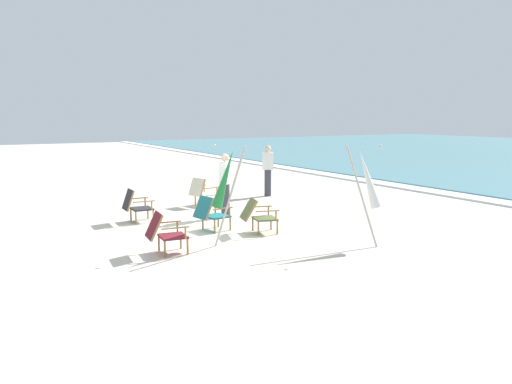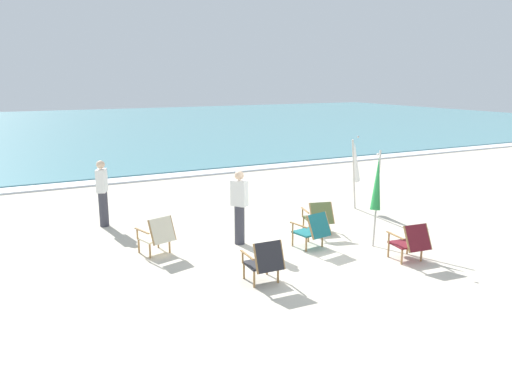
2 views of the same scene
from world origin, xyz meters
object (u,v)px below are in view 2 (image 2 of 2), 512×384
at_px(beach_chair_front_left, 265,261).
at_px(umbrella_furled_green, 377,184).
at_px(beach_chair_mid_center, 411,241).
at_px(person_by_waterline, 103,193).
at_px(beach_chair_back_right, 319,216).
at_px(beach_chair_front_right, 158,235).
at_px(person_near_chairs, 239,207).
at_px(beach_chair_far_center, 313,229).
at_px(umbrella_furled_white, 355,163).

xyz_separation_m(beach_chair_front_left, umbrella_furled_green, (3.19, 0.85, 0.90)).
relative_size(beach_chair_mid_center, person_by_waterline, 0.49).
bearing_deg(beach_chair_back_right, person_by_waterline, 146.09).
bearing_deg(person_by_waterline, beach_chair_front_left, -69.48).
distance_m(beach_chair_back_right, person_by_waterline, 5.23).
height_order(beach_chair_front_right, person_near_chairs, person_near_chairs).
height_order(beach_chair_back_right, person_by_waterline, person_by_waterline).
bearing_deg(umbrella_furled_green, beach_chair_front_right, 161.68).
xyz_separation_m(beach_chair_far_center, beach_chair_front_left, (-1.79, -1.18, 0.00)).
xyz_separation_m(beach_chair_front_right, person_by_waterline, (-0.59, 2.58, 0.41)).
height_order(beach_chair_front_right, beach_chair_mid_center, beach_chair_front_right).
xyz_separation_m(person_near_chairs, person_by_waterline, (-2.38, 2.72, 0.00)).
bearing_deg(beach_chair_mid_center, person_near_chairs, 134.76).
xyz_separation_m(beach_chair_back_right, umbrella_furled_white, (2.05, 1.31, 0.90)).
distance_m(beach_chair_mid_center, umbrella_furled_green, 1.52).
bearing_deg(person_by_waterline, beach_chair_mid_center, -47.07).
bearing_deg(umbrella_furled_green, beach_chair_front_left, -165.15).
bearing_deg(beach_chair_front_right, beach_chair_back_right, -4.96).
relative_size(beach_chair_front_right, person_near_chairs, 0.50).
bearing_deg(beach_chair_mid_center, beach_chair_back_right, 103.67).
distance_m(beach_chair_far_center, person_near_chairs, 1.65).
distance_m(beach_chair_far_center, person_by_waterline, 5.21).
bearing_deg(beach_chair_front_right, umbrella_furled_green, -18.32).
distance_m(beach_chair_front_left, umbrella_furled_green, 3.42).
relative_size(beach_chair_mid_center, umbrella_furled_green, 0.39).
distance_m(beach_chair_front_right, beach_chair_mid_center, 5.07).
bearing_deg(umbrella_furled_white, beach_chair_front_right, -170.34).
distance_m(beach_chair_far_center, umbrella_furled_white, 3.59).
bearing_deg(person_near_chairs, beach_chair_front_right, 175.44).
bearing_deg(umbrella_furled_white, umbrella_furled_green, -118.77).
bearing_deg(person_near_chairs, person_by_waterline, 131.12).
distance_m(beach_chair_far_center, beach_chair_back_right, 1.07).
height_order(beach_chair_far_center, umbrella_furled_green, umbrella_furled_green).
relative_size(beach_chair_back_right, umbrella_furled_white, 0.44).
bearing_deg(beach_chair_back_right, person_near_chairs, 174.66).
relative_size(person_near_chairs, person_by_waterline, 1.00).
xyz_separation_m(beach_chair_back_right, beach_chair_mid_center, (0.57, -2.36, 0.01)).
bearing_deg(umbrella_furled_white, beach_chair_front_left, -143.99).
height_order(beach_chair_far_center, person_near_chairs, person_near_chairs).
xyz_separation_m(beach_chair_front_right, person_near_chairs, (1.79, -0.14, 0.41)).
relative_size(beach_chair_far_center, person_near_chairs, 0.50).
xyz_separation_m(beach_chair_mid_center, umbrella_furled_white, (1.47, 3.67, 0.90)).
relative_size(umbrella_furled_white, person_by_waterline, 1.25).
height_order(beach_chair_far_center, person_by_waterline, person_by_waterline).
distance_m(beach_chair_front_right, beach_chair_far_center, 3.24).
distance_m(beach_chair_front_right, umbrella_furled_white, 5.93).
bearing_deg(umbrella_furled_green, umbrella_furled_white, 61.23).
bearing_deg(beach_chair_far_center, beach_chair_mid_center, -50.47).
distance_m(umbrella_furled_green, person_near_chairs, 3.00).
distance_m(umbrella_furled_green, person_by_waterline, 6.47).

